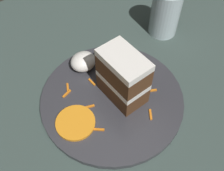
# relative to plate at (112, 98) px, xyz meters

# --- Properties ---
(ground_plane) EXTENTS (6.00, 6.00, 0.00)m
(ground_plane) POSITION_rel_plate_xyz_m (0.04, -0.01, -0.04)
(ground_plane) COLOR black
(ground_plane) RESTS_ON ground
(dining_table) EXTENTS (1.03, 0.88, 0.03)m
(dining_table) POSITION_rel_plate_xyz_m (0.04, -0.01, -0.02)
(dining_table) COLOR #384742
(dining_table) RESTS_ON ground
(plate) EXTENTS (0.28, 0.28, 0.01)m
(plate) POSITION_rel_plate_xyz_m (0.00, 0.00, 0.00)
(plate) COLOR #333338
(plate) RESTS_ON dining_table
(cake_slice) EXTENTS (0.06, 0.09, 0.11)m
(cake_slice) POSITION_rel_plate_xyz_m (-0.02, 0.01, 0.06)
(cake_slice) COLOR #4C2D19
(cake_slice) RESTS_ON plate
(cream_dollop) EXTENTS (0.05, 0.05, 0.04)m
(cream_dollop) POSITION_rel_plate_xyz_m (0.00, -0.10, 0.02)
(cream_dollop) COLOR white
(cream_dollop) RESTS_ON plate
(orange_garnish) EXTENTS (0.07, 0.07, 0.01)m
(orange_garnish) POSITION_rel_plate_xyz_m (0.09, 0.01, 0.01)
(orange_garnish) COLOR orange
(orange_garnish) RESTS_ON plate
(carrot_shreds_scatter) EXTENTS (0.16, 0.17, 0.00)m
(carrot_shreds_scatter) POSITION_rel_plate_xyz_m (0.02, -0.01, 0.01)
(carrot_shreds_scatter) COLOR orange
(carrot_shreds_scatter) RESTS_ON plate
(drinking_glass) EXTENTS (0.07, 0.07, 0.11)m
(drinking_glass) POSITION_rel_plate_xyz_m (-0.22, -0.10, 0.04)
(drinking_glass) COLOR silver
(drinking_glass) RESTS_ON dining_table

